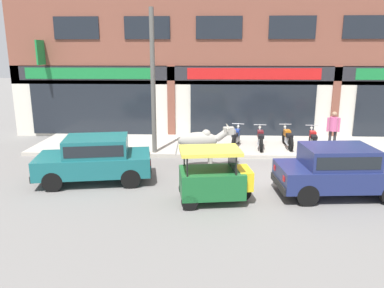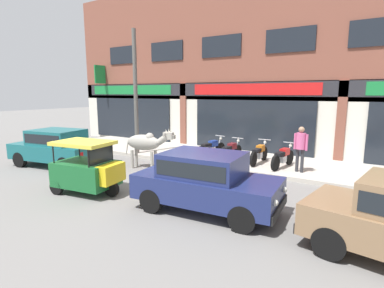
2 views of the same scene
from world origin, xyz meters
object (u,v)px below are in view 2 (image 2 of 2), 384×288
at_px(auto_rickshaw, 88,171).
at_px(pedestrian, 301,144).
at_px(car_1, 56,146).
at_px(motorcycle_3, 283,157).
at_px(motorcycle_2, 259,153).
at_px(motorcycle_1, 230,151).
at_px(utility_pole, 136,93).
at_px(car_2, 205,179).
at_px(motorcycle_0, 211,148).
at_px(cow, 146,143).

xyz_separation_m(auto_rickshaw, pedestrian, (4.80, 5.11, 0.47)).
relative_size(car_1, motorcycle_3, 2.10).
xyz_separation_m(auto_rickshaw, motorcycle_2, (3.14, 5.64, -0.13)).
bearing_deg(motorcycle_3, motorcycle_2, 168.44).
bearing_deg(motorcycle_1, auto_rickshaw, -109.97).
height_order(motorcycle_1, utility_pole, utility_pole).
relative_size(pedestrian, utility_pole, 0.29).
xyz_separation_m(car_1, car_2, (7.31, -0.84, 0.00)).
height_order(car_2, motorcycle_3, car_2).
bearing_deg(motorcycle_3, car_2, -96.69).
bearing_deg(motorcycle_1, car_2, -71.87).
distance_m(car_2, auto_rickshaw, 3.62).
distance_m(motorcycle_3, utility_pole, 6.91).
xyz_separation_m(pedestrian, utility_pole, (-7.11, -0.52, 1.76)).
relative_size(auto_rickshaw, motorcycle_0, 1.16).
bearing_deg(auto_rickshaw, cow, 98.10).
height_order(cow, motorcycle_1, cow).
height_order(cow, car_1, cow).
relative_size(car_2, motorcycle_0, 2.07).
xyz_separation_m(car_2, auto_rickshaw, (-3.56, -0.63, -0.15)).
relative_size(car_2, pedestrian, 2.32).
relative_size(auto_rickshaw, utility_pole, 0.38).
distance_m(car_1, motorcycle_1, 6.98).
relative_size(motorcycle_1, utility_pole, 0.33).
bearing_deg(car_2, pedestrian, 74.57).
relative_size(car_1, pedestrian, 2.37).
relative_size(cow, car_1, 0.56).
relative_size(auto_rickshaw, motorcycle_2, 1.15).
relative_size(car_2, auto_rickshaw, 1.79).
relative_size(motorcycle_1, pedestrian, 1.13).
height_order(car_1, motorcycle_0, car_1).
xyz_separation_m(motorcycle_1, pedestrian, (2.82, -0.35, 0.60)).
bearing_deg(pedestrian, car_1, -156.96).
height_order(motorcycle_0, motorcycle_2, same).
relative_size(motorcycle_2, utility_pole, 0.33).
xyz_separation_m(auto_rickshaw, motorcycle_1, (1.98, 5.46, -0.13)).
bearing_deg(motorcycle_2, car_2, -85.15).
bearing_deg(utility_pole, motorcycle_0, 17.81).
xyz_separation_m(cow, motorcycle_2, (3.57, 2.61, -0.47)).
relative_size(cow, pedestrian, 1.34).
height_order(car_2, pedestrian, pedestrian).
distance_m(car_1, utility_pole, 4.01).
xyz_separation_m(motorcycle_1, motorcycle_3, (2.14, -0.02, 0.00)).
bearing_deg(motorcycle_2, pedestrian, -17.73).
bearing_deg(car_1, motorcycle_1, 34.82).
bearing_deg(motorcycle_2, utility_pole, -169.05).
bearing_deg(utility_pole, motorcycle_3, 7.54).
height_order(motorcycle_1, motorcycle_3, same).
relative_size(motorcycle_2, pedestrian, 1.13).
relative_size(car_2, motorcycle_2, 2.05).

